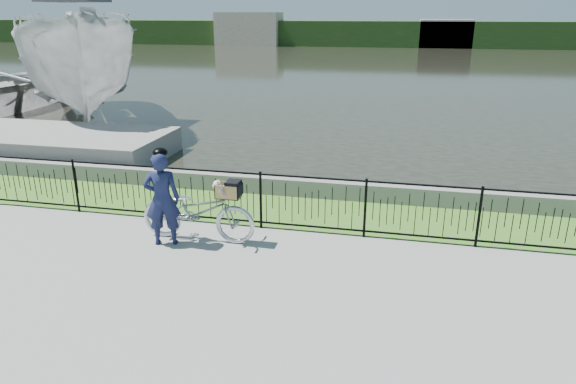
% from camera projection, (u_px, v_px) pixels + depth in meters
% --- Properties ---
extents(ground, '(120.00, 120.00, 0.00)m').
position_uv_depth(ground, '(294.00, 271.00, 8.39)').
color(ground, gray).
rests_on(ground, ground).
extents(grass_strip, '(60.00, 2.00, 0.01)m').
position_uv_depth(grass_strip, '(320.00, 213.00, 10.78)').
color(grass_strip, '#3F6E22').
rests_on(grass_strip, ground).
extents(water, '(120.00, 120.00, 0.00)m').
position_uv_depth(water, '(384.00, 68.00, 38.79)').
color(water, black).
rests_on(water, ground).
extents(quay_wall, '(60.00, 0.30, 0.40)m').
position_uv_depth(quay_wall, '(327.00, 189.00, 11.64)').
color(quay_wall, slate).
rests_on(quay_wall, ground).
extents(fence, '(14.00, 0.06, 1.15)m').
position_uv_depth(fence, '(312.00, 204.00, 9.67)').
color(fence, black).
rests_on(fence, ground).
extents(far_treeline, '(120.00, 6.00, 3.00)m').
position_uv_depth(far_treeline, '(394.00, 34.00, 63.16)').
color(far_treeline, '#243E18').
rests_on(far_treeline, ground).
extents(far_building_left, '(8.00, 4.00, 4.00)m').
position_uv_depth(far_building_left, '(249.00, 29.00, 64.83)').
color(far_building_left, '#AB9E89').
rests_on(far_building_left, ground).
extents(far_building_right, '(6.00, 3.00, 3.20)m').
position_uv_depth(far_building_right, '(446.00, 34.00, 60.52)').
color(far_building_right, '#AB9E89').
rests_on(far_building_right, ground).
extents(dock, '(10.00, 3.00, 0.70)m').
position_uv_depth(dock, '(6.00, 141.00, 15.38)').
color(dock, slate).
rests_on(dock, ground).
extents(bicycle_rig, '(2.16, 0.75, 1.21)m').
position_uv_depth(bicycle_rig, '(198.00, 211.00, 9.36)').
color(bicycle_rig, '#B4BBC1').
rests_on(bicycle_rig, ground).
extents(cyclist, '(0.73, 0.59, 1.79)m').
position_uv_depth(cyclist, '(162.00, 198.00, 9.10)').
color(cyclist, '#151B3B').
rests_on(cyclist, ground).
extents(boat_near, '(9.43, 11.12, 5.95)m').
position_uv_depth(boat_near, '(81.00, 64.00, 19.35)').
color(boat_near, '#B4B4B3').
rests_on(boat_near, water).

